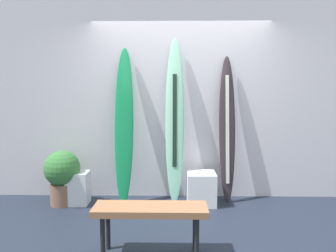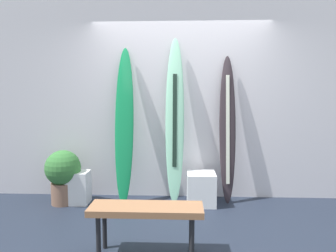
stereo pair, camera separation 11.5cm
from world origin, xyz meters
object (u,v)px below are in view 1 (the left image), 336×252
surfboard_charcoal (227,131)px  display_block_center (78,188)px  bench (150,212)px  surfboard_seafoam (175,121)px  potted_plant (62,174)px  display_block_left (201,188)px  surfboard_emerald (124,125)px

surfboard_charcoal → display_block_center: 2.18m
bench → surfboard_charcoal: bearing=58.5°
surfboard_seafoam → potted_plant: 1.67m
surfboard_seafoam → display_block_left: bearing=-21.2°
surfboard_emerald → potted_plant: 1.06m
surfboard_emerald → display_block_center: bearing=-168.8°
surfboard_charcoal → display_block_center: (-2.03, -0.19, -0.77)m
display_block_left → surfboard_charcoal: bearing=24.1°
surfboard_emerald → surfboard_charcoal: 1.42m
bench → display_block_left: bearing=67.1°
surfboard_emerald → display_block_left: 1.35m
potted_plant → display_block_left: bearing=1.4°
surfboard_charcoal → display_block_center: bearing=-174.7°
surfboard_seafoam → bench: surfboard_seafoam is taller
surfboard_seafoam → potted_plant: surfboard_seafoam is taller
display_block_center → potted_plant: (-0.20, -0.02, 0.20)m
surfboard_seafoam → bench: size_ratio=2.16×
surfboard_seafoam → surfboard_charcoal: surfboard_seafoam is taller
surfboard_charcoal → potted_plant: surfboard_charcoal is taller
surfboard_seafoam → display_block_center: (-1.31, -0.17, -0.89)m
potted_plant → surfboard_charcoal: bearing=5.3°
display_block_left → surfboard_emerald: bearing=174.7°
display_block_center → bench: bench is taller
surfboard_charcoal → bench: (-0.95, -1.55, -0.58)m
surfboard_emerald → surfboard_charcoal: bearing=2.6°
potted_plant → surfboard_seafoam: bearing=7.0°
potted_plant → display_block_center: bearing=5.2°
surfboard_emerald → surfboard_seafoam: size_ratio=0.94×
potted_plant → surfboard_emerald: bearing=9.8°
surfboard_charcoal → display_block_left: bearing=-155.9°
surfboard_seafoam → display_block_left: 0.98m
surfboard_seafoam → bench: bearing=-98.4°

